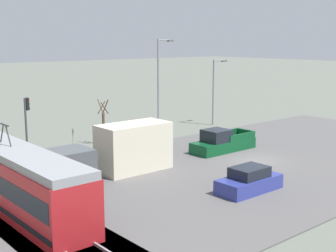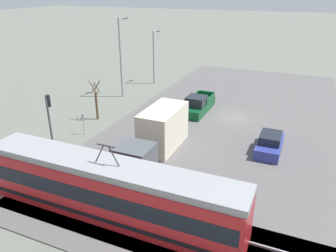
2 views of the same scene
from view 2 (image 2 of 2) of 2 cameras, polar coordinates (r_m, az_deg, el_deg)
name	(u,v)px [view 2 (image 2 of 2)]	position (r m, az deg, el deg)	size (l,w,h in m)	color
ground_plane	(231,118)	(34.14, 10.99, 1.36)	(320.00, 320.00, 0.00)	#60665B
road_surface	(231,118)	(34.13, 11.00, 1.42)	(20.32, 42.96, 0.08)	#565454
rail_bed	(157,227)	(19.16, -1.99, -17.17)	(56.26, 4.40, 0.22)	slate
light_rail_tram	(110,190)	(19.36, -10.12, -10.91)	(15.87, 2.61, 4.50)	#B21E23
box_truck	(157,135)	(25.93, -1.91, -1.51)	(2.53, 8.66, 3.33)	#4C5156
pickup_truck	(198,105)	(35.00, 5.26, 3.63)	(2.04, 5.89, 1.88)	#0C4723
sedan_car_0	(270,144)	(27.71, 17.28, -3.01)	(1.87, 4.28, 1.52)	navy
traffic_light_pole	(49,116)	(27.12, -19.95, 1.68)	(0.28, 0.47, 4.82)	#47474C
street_tree	(96,102)	(33.41, -12.37, 4.12)	(0.97, 0.80, 4.04)	brown
street_lamp_near_crossing	(121,53)	(39.51, -8.17, 12.45)	(0.36, 1.95, 9.20)	gray
street_lamp_mid_block	(154,53)	(45.16, -2.40, 12.55)	(0.36, 1.95, 7.04)	gray
no_parking_sign	(83,122)	(30.36, -14.56, 0.75)	(0.32, 0.08, 2.02)	gray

